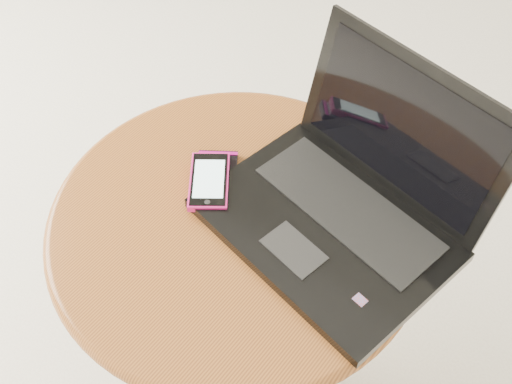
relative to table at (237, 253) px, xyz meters
The scene contains 4 objects.
table is the anchor object (origin of this frame).
laptop 0.21m from the table, 37.66° to the left, with size 0.39×0.35×0.22m.
phone_black 0.13m from the table, 154.21° to the left, with size 0.12×0.13×0.01m.
phone_pink 0.13m from the table, 164.58° to the left, with size 0.11×0.12×0.01m.
Camera 1 is at (0.46, -0.45, 1.21)m, focal length 44.93 mm.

